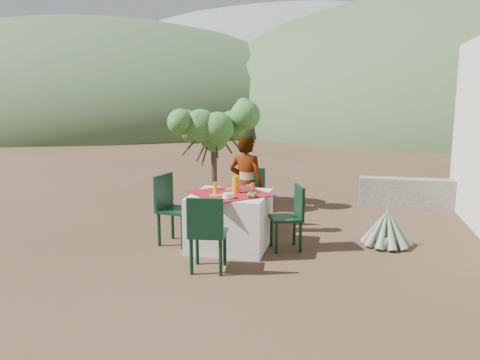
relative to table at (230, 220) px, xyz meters
name	(u,v)px	position (x,y,z in m)	size (l,w,h in m)	color
ground	(186,252)	(-0.52, -0.34, -0.38)	(160.00, 160.00, 0.00)	#3C2A1B
table	(230,220)	(0.00, 0.00, 0.00)	(1.30, 1.30, 0.76)	white
chair_far	(249,195)	(0.05, 1.03, 0.15)	(0.48, 0.48, 0.95)	black
chair_near	(207,231)	(-0.02, -1.00, 0.13)	(0.47, 0.47, 0.92)	black
chair_left	(171,206)	(-0.84, -0.02, 0.17)	(0.52, 0.52, 0.98)	black
chair_right	(291,214)	(0.83, 0.10, 0.11)	(0.52, 0.52, 0.88)	black
person	(246,184)	(0.07, 0.74, 0.37)	(0.55, 0.36, 1.50)	#8C6651
shrub_tree	(217,133)	(-0.83, 2.31, 1.02)	(1.50, 1.47, 1.77)	#4F3B27
agave	(387,228)	(2.11, 0.53, -0.13)	(0.70, 0.69, 0.74)	gray
stone_wall	(431,194)	(3.08, 3.06, -0.10)	(2.60, 0.35, 0.55)	gray
hill_near_left	(103,123)	(-18.52, 29.66, -0.38)	(40.00, 40.00, 16.00)	#354C2A
hill_near_right	(474,123)	(11.48, 35.66, -0.38)	(48.00, 48.00, 20.00)	#354C2A
hill_far_center	(299,115)	(-4.52, 51.66, -0.38)	(60.00, 60.00, 24.00)	slate
plate_far	(233,189)	(-0.02, 0.25, 0.39)	(0.21, 0.21, 0.01)	brown
plate_near	(218,195)	(-0.11, -0.20, 0.39)	(0.23, 0.23, 0.01)	brown
glass_far	(215,186)	(-0.26, 0.18, 0.43)	(0.06, 0.06, 0.10)	orange
glass_near	(216,190)	(-0.16, -0.13, 0.43)	(0.06, 0.06, 0.10)	orange
juice_pitcher	(236,184)	(0.07, 0.05, 0.50)	(0.10, 0.10, 0.23)	orange
bowl_plate	(228,198)	(0.07, -0.34, 0.39)	(0.17, 0.17, 0.01)	brown
white_bowl	(228,195)	(0.07, -0.34, 0.42)	(0.15, 0.15, 0.05)	white
jar_left	(253,189)	(0.30, 0.10, 0.42)	(0.05, 0.05, 0.08)	#C84C23
jar_right	(253,186)	(0.26, 0.28, 0.43)	(0.06, 0.06, 0.10)	#C84C23
napkin_holder	(248,188)	(0.23, 0.14, 0.43)	(0.07, 0.04, 0.10)	white
fruit_cluster	(252,195)	(0.35, -0.20, 0.41)	(0.13, 0.12, 0.07)	#5A8530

